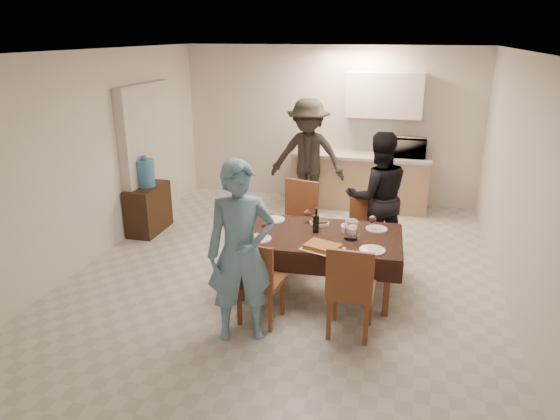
{
  "coord_description": "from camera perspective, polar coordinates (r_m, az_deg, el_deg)",
  "views": [
    {
      "loc": [
        1.3,
        -5.39,
        2.79
      ],
      "look_at": [
        -0.01,
        -0.3,
        0.91
      ],
      "focal_mm": 32.0,
      "sensor_mm": 36.0,
      "label": 1
    }
  ],
  "objects": [
    {
      "name": "plate_near_left",
      "position": [
        5.36,
        -2.38,
        -3.29
      ],
      "size": [
        0.26,
        0.26,
        0.02
      ],
      "primitive_type": "cylinder",
      "color": "white",
      "rests_on": "dining_table"
    },
    {
      "name": "microwave",
      "position": [
        8.25,
        14.49,
        6.95
      ],
      "size": [
        0.54,
        0.37,
        0.3
      ],
      "primitive_type": "imported",
      "rotation": [
        0.0,
        0.0,
        3.14
      ],
      "color": "white",
      "rests_on": "kitchen_worktop"
    },
    {
      "name": "console",
      "position": [
        7.56,
        -14.78,
        0.14
      ],
      "size": [
        0.38,
        0.75,
        0.69
      ],
      "primitive_type": "cube",
      "color": "black",
      "rests_on": "floor"
    },
    {
      "name": "upper_cabinet",
      "position": [
        8.27,
        11.84,
        12.75
      ],
      "size": [
        1.2,
        0.34,
        0.7
      ],
      "primitive_type": "cube",
      "color": "white",
      "rests_on": "wall_back"
    },
    {
      "name": "wall_left",
      "position": [
        6.76,
        -20.35,
        5.71
      ],
      "size": [
        0.02,
        6.0,
        2.6
      ],
      "primitive_type": "cube",
      "color": "silver",
      "rests_on": "floor"
    },
    {
      "name": "person_near",
      "position": [
        4.63,
        -4.49,
        -4.88
      ],
      "size": [
        0.75,
        0.62,
        1.75
      ],
      "primitive_type": "imported",
      "rotation": [
        0.0,
        0.0,
        0.38
      ],
      "color": "#6493B3",
      "rests_on": "floor"
    },
    {
      "name": "chair_far_right",
      "position": [
        6.14,
        9.73,
        -2.3
      ],
      "size": [
        0.46,
        0.46,
        0.46
      ],
      "rotation": [
        0.0,
        0.0,
        3.35
      ],
      "color": "brown",
      "rests_on": "floor"
    },
    {
      "name": "person_kitchen",
      "position": [
        7.99,
        3.2,
        6.09
      ],
      "size": [
        1.19,
        0.68,
        1.84
      ],
      "primitive_type": "imported",
      "color": "black",
      "rests_on": "floor"
    },
    {
      "name": "floor",
      "position": [
        6.21,
        0.75,
        -7.05
      ],
      "size": [
        5.0,
        6.0,
        0.02
      ],
      "primitive_type": "cube",
      "color": "beige",
      "rests_on": "ground"
    },
    {
      "name": "chair_far_left",
      "position": [
        6.21,
        1.49,
        -0.79
      ],
      "size": [
        0.55,
        0.55,
        0.55
      ],
      "rotation": [
        0.0,
        0.0,
        2.92
      ],
      "color": "brown",
      "rests_on": "floor"
    },
    {
      "name": "kitchen_worktop",
      "position": [
        8.32,
        9.25,
        6.18
      ],
      "size": [
        2.24,
        0.64,
        0.05
      ],
      "primitive_type": "cube",
      "color": "#B4B4AE",
      "rests_on": "kitchen_base_cabinet"
    },
    {
      "name": "mushroom_dish",
      "position": [
        5.77,
        4.53,
        -1.53
      ],
      "size": [
        0.21,
        0.21,
        0.04
      ],
      "primitive_type": "cylinder",
      "color": "white",
      "rests_on": "dining_table"
    },
    {
      "name": "savoury_tart",
      "position": [
        5.14,
        4.88,
        -4.2
      ],
      "size": [
        0.48,
        0.41,
        0.05
      ],
      "primitive_type": "cube",
      "rotation": [
        0.0,
        0.0,
        -0.32
      ],
      "color": "#AF6D33",
      "rests_on": "dining_table"
    },
    {
      "name": "kitchen_base_cabinet",
      "position": [
        8.44,
        9.09,
        3.18
      ],
      "size": [
        2.2,
        0.6,
        0.86
      ],
      "primitive_type": "cube",
      "color": "#9E7B5E",
      "rests_on": "floor"
    },
    {
      "name": "dining_table",
      "position": [
        5.52,
        4.51,
        -3.09
      ],
      "size": [
        1.82,
        1.11,
        0.69
      ],
      "rotation": [
        0.0,
        0.0,
        0.04
      ],
      "color": "black",
      "rests_on": "floor"
    },
    {
      "name": "water_pitcher",
      "position": [
        5.38,
        8.13,
        -2.26
      ],
      "size": [
        0.14,
        0.14,
        0.21
      ],
      "primitive_type": "cylinder",
      "color": "white",
      "rests_on": "dining_table"
    },
    {
      "name": "ceiling",
      "position": [
        5.55,
        0.88,
        17.7
      ],
      "size": [
        5.0,
        6.0,
        0.02
      ],
      "primitive_type": "cube",
      "color": "white",
      "rests_on": "wall_back"
    },
    {
      "name": "plate_near_right",
      "position": [
        5.17,
        10.51,
        -4.53
      ],
      "size": [
        0.26,
        0.26,
        0.02
      ],
      "primitive_type": "cylinder",
      "color": "white",
      "rests_on": "dining_table"
    },
    {
      "name": "chair_near_left",
      "position": [
        4.92,
        -2.47,
        -7.39
      ],
      "size": [
        0.46,
        0.46,
        0.49
      ],
      "rotation": [
        0.0,
        0.0,
        -0.12
      ],
      "color": "brown",
      "rests_on": "floor"
    },
    {
      "name": "stub_partition",
      "position": [
        7.77,
        -14.73,
        6.08
      ],
      "size": [
        0.15,
        1.4,
        2.1
      ],
      "primitive_type": "cube",
      "color": "beige",
      "rests_on": "floor"
    },
    {
      "name": "wall_back",
      "position": [
        8.62,
        5.6,
        9.63
      ],
      "size": [
        5.0,
        0.02,
        2.6
      ],
      "primitive_type": "cube",
      "color": "silver",
      "rests_on": "floor"
    },
    {
      "name": "wine_glass_b",
      "position": [
        5.65,
        10.5,
        -1.47
      ],
      "size": [
        0.08,
        0.08,
        0.19
      ],
      "primitive_type": null,
      "color": "white",
      "rests_on": "dining_table"
    },
    {
      "name": "person_far",
      "position": [
        6.39,
        11.09,
        1.45
      ],
      "size": [
        0.97,
        0.86,
        1.67
      ],
      "primitive_type": "imported",
      "rotation": [
        0.0,
        0.0,
        3.47
      ],
      "color": "black",
      "rests_on": "floor"
    },
    {
      "name": "wine_glass_a",
      "position": [
        5.36,
        -1.72,
        -2.19
      ],
      "size": [
        0.09,
        0.09,
        0.21
      ],
      "primitive_type": null,
      "color": "white",
      "rests_on": "dining_table"
    },
    {
      "name": "plate_far_right",
      "position": [
        5.72,
        10.98,
        -2.13
      ],
      "size": [
        0.24,
        0.24,
        0.01
      ],
      "primitive_type": "cylinder",
      "color": "white",
      "rests_on": "dining_table"
    },
    {
      "name": "salad_bowl",
      "position": [
        5.62,
        7.87,
        -2.06
      ],
      "size": [
        0.17,
        0.17,
        0.07
      ],
      "primitive_type": "cylinder",
      "color": "white",
      "rests_on": "dining_table"
    },
    {
      "name": "chair_near_right",
      "position": [
        4.74,
        8.08,
        -8.25
      ],
      "size": [
        0.45,
        0.45,
        0.52
      ],
      "rotation": [
        0.0,
        0.0,
        -0.02
      ],
      "color": "brown",
      "rests_on": "floor"
    },
    {
      "name": "wall_right",
      "position": [
        5.72,
        25.97,
        2.53
      ],
      "size": [
        0.02,
        6.0,
        2.6
      ],
      "primitive_type": "cube",
      "color": "silver",
      "rests_on": "floor"
    },
    {
      "name": "wall_front",
      "position": [
        3.1,
        -12.59,
        -9.58
      ],
      "size": [
        5.0,
        0.02,
        2.6
      ],
      "primitive_type": "cube",
      "color": "silver",
      "rests_on": "floor"
    },
    {
      "name": "plate_far_left",
      "position": [
        5.9,
        -0.7,
        -1.08
      ],
      "size": [
        0.26,
        0.26,
        0.02
      ],
      "primitive_type": "cylinder",
      "color": "white",
      "rests_on": "dining_table"
    },
    {
      "name": "wine_bottle",
      "position": [
        5.51,
        4.14,
        -1.18
      ],
      "size": [
        0.07,
        0.07,
        0.28
      ],
      "primitive_type": null,
      "color": "black",
      "rests_on": "dining_table"
    },
    {
      "name": "wine_glass_c",
      "position": [
        5.79,
        3.12,
        -0.71
      ],
      "size": [
        0.08,
        0.08,
        0.17
      ],
      "primitive_type": null,
      "color": "white",
      "rests_on": "dining_table"
    },
    {
      "name": "water_jug",
      "position": [
        7.4,
        -15.14,
        4.09
      ],
      "size": [
        0.26,
        0.26,
        0.39
      ],
      "primitive_type": "cylinder",
      "color": "#458FCB",
      "rests_on": "console"
    }
  ]
}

